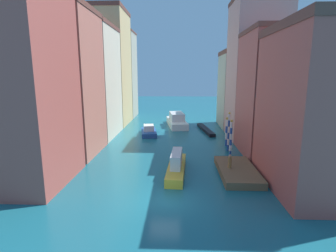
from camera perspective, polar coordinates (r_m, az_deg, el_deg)
ground_plane at (r=45.02m, az=0.86°, el=-1.60°), size 154.00×154.00×0.00m
building_left_0 at (r=26.70m, az=-29.95°, el=11.29°), size 7.71×8.95×21.36m
building_left_1 at (r=34.96m, az=-21.59°, el=8.67°), size 7.71×8.82×17.78m
building_left_2 at (r=44.20m, az=-16.42°, el=9.24°), size 7.71×10.70×17.59m
building_left_3 at (r=54.57m, az=-12.91°, el=12.20°), size 7.71×10.57×22.34m
building_left_4 at (r=63.82m, az=-10.62°, el=10.85°), size 7.71×7.95×19.58m
building_right_0 at (r=25.57m, az=30.07°, el=3.27°), size 7.71×11.07×14.19m
building_right_1 at (r=35.06m, az=22.26°, el=6.59°), size 7.71×9.13×15.29m
building_right_2 at (r=43.49m, az=18.52°, el=11.48°), size 7.71×8.78×21.19m
building_right_3 at (r=52.35m, az=15.53°, el=7.72°), size 7.71×9.13×14.29m
waterfront_dock at (r=27.78m, az=14.84°, el=-9.45°), size 3.62×7.70×0.69m
person_on_dock at (r=27.28m, az=13.30°, el=-7.56°), size 0.36×0.36×1.39m
mooring_pole_0 at (r=32.76m, az=13.53°, el=-2.56°), size 0.32×0.32×4.62m
mooring_pole_1 at (r=35.09m, az=13.06°, el=-1.16°), size 0.28×0.28×5.18m
mooring_pole_2 at (r=37.69m, az=12.65°, el=-1.12°), size 0.38×0.38×4.10m
vaporetto_white at (r=51.42m, az=1.92°, el=1.17°), size 4.44×10.20×2.59m
gondola_black at (r=47.26m, az=8.18°, el=-0.76°), size 2.33×9.82×0.54m
motorboat_0 at (r=27.10m, az=1.85°, el=-8.59°), size 2.12×8.02×2.23m
motorboat_1 at (r=44.17m, az=-4.21°, el=-1.12°), size 3.25×6.17×1.63m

